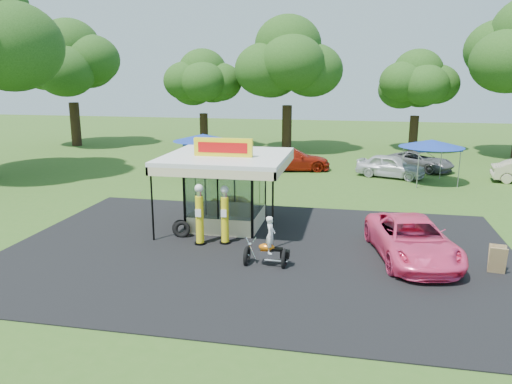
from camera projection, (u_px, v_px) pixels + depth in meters
The scene contains 19 objects.
ground at pixel (246, 271), 17.94m from camera, with size 120.00×120.00×0.00m, color #33591B.
asphalt_apron at pixel (257, 251), 19.85m from camera, with size 20.00×14.00×0.04m, color black.
gas_station_kiosk at pixel (227, 189), 22.68m from camera, with size 5.40×5.40×4.18m.
gas_pump_left at pixel (200, 216), 20.39m from camera, with size 0.48×0.48×2.57m.
gas_pump_right at pixel (225, 216), 20.50m from camera, with size 0.46×0.46×2.49m.
motorcycle at pixel (269, 246), 18.21m from camera, with size 1.66×0.79×1.98m.
spare_tires at pixel (181, 229), 21.57m from camera, with size 0.90×0.57×0.76m.
a_frame_sign at pixel (497, 260), 17.56m from camera, with size 0.60×0.59×1.03m.
kiosk_car at pixel (238, 205), 25.08m from camera, with size 1.13×2.82×0.96m, color yellow.
pink_sedan at pixel (412, 239), 18.91m from camera, with size 2.61×5.65×1.57m, color #FF457F.
bg_car_b at pixel (292, 159), 36.39m from camera, with size 2.26×5.55×1.61m, color maroon.
bg_car_c at pixel (391, 166), 33.90m from camera, with size 1.83×4.56×1.55m, color silver.
bg_car_d at pixel (420, 161), 36.41m from camera, with size 2.25×4.89×1.36m, color slate.
tent_west at pixel (203, 138), 34.23m from camera, with size 4.10×4.10×2.87m.
tent_east at pixel (432, 144), 31.62m from camera, with size 4.05×4.05×2.83m.
oak_far_a at pixel (71, 68), 47.27m from camera, with size 9.86×9.86×11.68m.
oak_far_b at pixel (203, 87), 46.39m from camera, with size 7.50×7.50×8.95m.
oak_far_c at pixel (288, 68), 43.96m from camera, with size 9.88×9.88×11.65m.
oak_far_d at pixel (417, 88), 44.40m from camera, with size 7.42×7.42×8.83m.
Camera 1 is at (3.68, -16.39, 6.93)m, focal length 35.00 mm.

